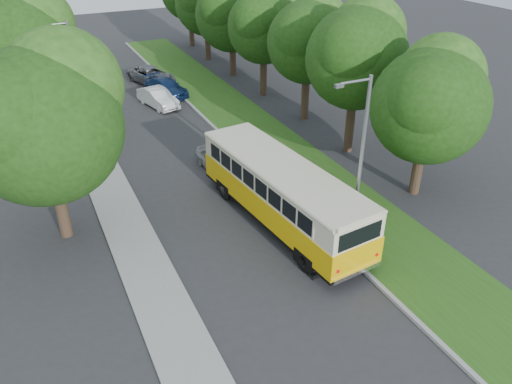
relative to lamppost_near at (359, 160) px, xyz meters
name	(u,v)px	position (x,y,z in m)	size (l,w,h in m)	color
ground	(245,239)	(-4.21, 2.50, -4.37)	(120.00, 120.00, 0.00)	#2D2D30
curb	(266,177)	(-0.61, 7.50, -4.29)	(0.20, 70.00, 0.15)	gray
grass_verge	(301,169)	(1.74, 7.50, -4.30)	(4.50, 70.00, 0.13)	#295316
sidewalk	(119,211)	(-9.01, 7.50, -4.31)	(2.20, 70.00, 0.12)	gray
treeline	(180,29)	(-1.06, 20.49, 1.56)	(24.27, 41.91, 9.46)	#332319
lamppost_near	(359,160)	(0.00, 0.00, 0.00)	(1.71, 0.16, 8.00)	gray
lamppost_far	(75,75)	(-8.91, 18.50, -0.25)	(1.71, 0.16, 7.50)	gray
warning_sign	(95,131)	(-8.71, 14.48, -2.66)	(0.56, 0.10, 2.50)	gray
vintage_bus	(282,195)	(-2.01, 2.97, -2.74)	(2.83, 10.99, 3.26)	yellow
car_silver	(218,160)	(-2.72, 9.60, -3.73)	(1.50, 3.74, 1.27)	#A3A3A8
car_white	(158,98)	(-2.89, 21.53, -3.67)	(1.48, 4.25, 1.40)	white
car_blue	(166,87)	(-1.53, 23.82, -3.70)	(1.87, 4.60, 1.33)	navy
car_grey	(152,75)	(-1.76, 27.40, -3.67)	(2.31, 5.00, 1.39)	slate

